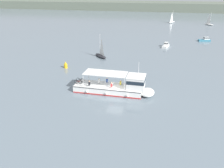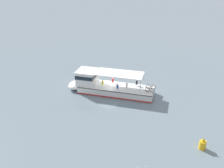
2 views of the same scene
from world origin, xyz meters
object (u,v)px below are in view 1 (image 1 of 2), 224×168
(motorboat_near_starboard, at_px, (166,45))
(ferry_main, at_px, (118,87))
(sailboat_far_right, at_px, (101,55))
(sailboat_horizon_east, at_px, (172,22))
(channel_buoy, at_px, (66,65))
(sailboat_mid_channel, at_px, (209,24))
(motorboat_far_left, at_px, (205,39))

(motorboat_near_starboard, bearing_deg, ferry_main, -101.87)
(ferry_main, xyz_separation_m, sailboat_far_right, (-8.09, 18.99, -0.48))
(sailboat_horizon_east, height_order, channel_buoy, sailboat_horizon_east)
(channel_buoy, bearing_deg, sailboat_horizon_east, 73.10)
(ferry_main, height_order, sailboat_far_right, sailboat_far_right)
(sailboat_horizon_east, relative_size, channel_buoy, 3.86)
(motorboat_near_starboard, bearing_deg, sailboat_horizon_east, 87.74)
(motorboat_near_starboard, height_order, sailboat_far_right, sailboat_far_right)
(sailboat_mid_channel, relative_size, motorboat_near_starboard, 1.42)
(sailboat_far_right, relative_size, channel_buoy, 3.86)
(sailboat_horizon_east, bearing_deg, motorboat_near_starboard, -92.26)
(motorboat_far_left, bearing_deg, sailboat_far_right, -137.88)
(ferry_main, height_order, channel_buoy, ferry_main)
(motorboat_far_left, bearing_deg, channel_buoy, -133.31)
(ferry_main, xyz_separation_m, sailboat_horizon_east, (8.79, 81.38, -0.48))
(ferry_main, relative_size, sailboat_horizon_east, 2.39)
(motorboat_near_starboard, relative_size, sailboat_far_right, 0.70)
(motorboat_far_left, xyz_separation_m, sailboat_far_right, (-26.60, -24.05, -0.00))
(sailboat_mid_channel, relative_size, channel_buoy, 3.86)
(motorboat_near_starboard, height_order, sailboat_horizon_east, sailboat_horizon_east)
(ferry_main, distance_m, motorboat_near_starboard, 33.40)
(ferry_main, distance_m, motorboat_far_left, 46.85)
(sailboat_mid_channel, bearing_deg, ferry_main, -107.54)
(motorboat_near_starboard, distance_m, sailboat_horizon_east, 48.73)
(motorboat_near_starboard, xyz_separation_m, channel_buoy, (-19.90, -23.11, 0.02))
(motorboat_near_starboard, relative_size, sailboat_horizon_east, 0.70)
(sailboat_far_right, bearing_deg, channel_buoy, -117.70)
(motorboat_near_starboard, bearing_deg, motorboat_far_left, 41.65)
(sailboat_mid_channel, distance_m, sailboat_horizon_east, 16.18)
(ferry_main, bearing_deg, sailboat_mid_channel, 72.46)
(sailboat_far_right, bearing_deg, motorboat_far_left, 42.12)
(sailboat_mid_channel, distance_m, motorboat_near_starboard, 48.27)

